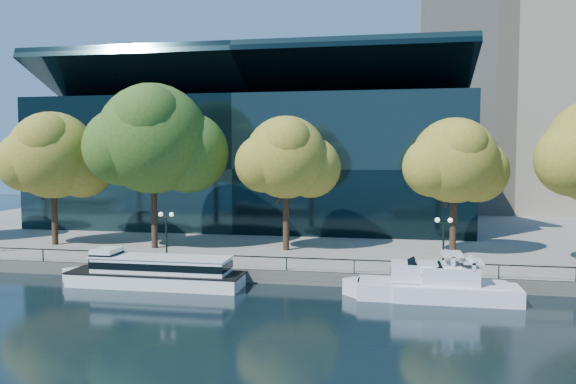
% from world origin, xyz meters
% --- Properties ---
extents(ground, '(160.00, 160.00, 0.00)m').
position_xyz_m(ground, '(0.00, 0.00, 0.00)').
color(ground, black).
rests_on(ground, ground).
extents(promenade, '(90.00, 67.08, 1.00)m').
position_xyz_m(promenade, '(0.00, 36.38, 0.50)').
color(promenade, slate).
rests_on(promenade, ground).
extents(railing, '(88.20, 0.08, 0.99)m').
position_xyz_m(railing, '(0.00, 3.25, 1.94)').
color(railing, black).
rests_on(railing, promenade).
extents(convention_building, '(50.00, 24.57, 21.43)m').
position_xyz_m(convention_building, '(-4.00, 31.79, 8.51)').
color(convention_building, black).
rests_on(convention_building, ground).
extents(office_tower, '(22.50, 22.50, 65.90)m').
position_xyz_m(office_tower, '(28.00, 55.00, 33.02)').
color(office_tower, gray).
rests_on(office_tower, ground).
extents(tour_boat, '(14.13, 3.15, 2.68)m').
position_xyz_m(tour_boat, '(-4.54, 0.67, 1.14)').
color(tour_boat, white).
rests_on(tour_boat, ground).
extents(cruiser_near, '(10.92, 2.81, 3.16)m').
position_xyz_m(cruiser_near, '(14.92, 0.58, 0.98)').
color(cruiser_near, silver).
rests_on(cruiser_near, ground).
extents(cruiser_far, '(9.10, 2.52, 2.97)m').
position_xyz_m(cruiser_far, '(16.43, 0.27, 0.94)').
color(cruiser_far, silver).
rests_on(cruiser_far, ground).
extents(tree_1, '(10.20, 8.37, 12.58)m').
position_xyz_m(tree_1, '(-18.66, 10.79, 9.32)').
color(tree_1, black).
rests_on(tree_1, promenade).
extents(tree_2, '(12.49, 10.24, 14.99)m').
position_xyz_m(tree_2, '(-8.52, 10.72, 10.79)').
color(tree_2, black).
rests_on(tree_2, promenade).
extents(tree_3, '(9.20, 7.54, 12.00)m').
position_xyz_m(tree_3, '(3.51, 11.79, 9.16)').
color(tree_3, black).
rests_on(tree_3, promenade).
extents(tree_4, '(9.06, 7.43, 11.70)m').
position_xyz_m(tree_4, '(17.97, 12.03, 8.91)').
color(tree_4, black).
rests_on(tree_4, promenade).
extents(lamp_1, '(1.26, 0.36, 4.03)m').
position_xyz_m(lamp_1, '(-4.94, 4.50, 3.98)').
color(lamp_1, black).
rests_on(lamp_1, promenade).
extents(lamp_2, '(1.26, 0.36, 4.03)m').
position_xyz_m(lamp_2, '(16.36, 4.50, 3.98)').
color(lamp_2, black).
rests_on(lamp_2, promenade).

